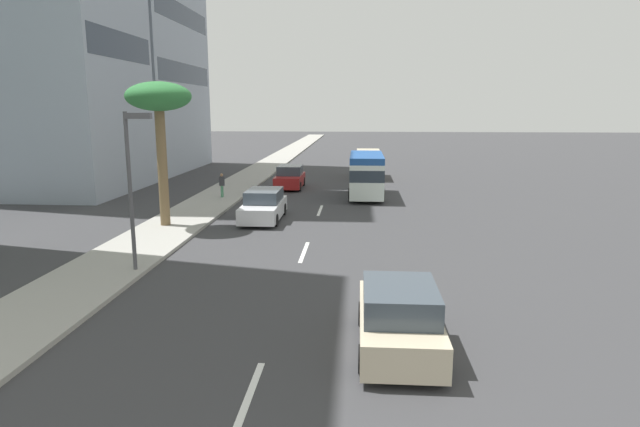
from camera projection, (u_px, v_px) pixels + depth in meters
name	position (u px, v px, depth m)	size (l,w,h in m)	color
ground_plane	(326.00, 195.00, 36.44)	(198.00, 198.00, 0.00)	#38383A
sidewalk_right	(225.00, 193.00, 36.92)	(162.00, 3.27, 0.15)	#9E9B93
lane_stripe_near	(247.00, 400.00, 10.90)	(3.20, 0.16, 0.01)	silver
lane_stripe_mid	(304.00, 252.00, 22.10)	(3.20, 0.16, 0.01)	silver
lane_stripe_far	(320.00, 210.00, 31.06)	(3.20, 0.16, 0.01)	silver
car_lead	(290.00, 178.00, 39.59)	(4.29, 1.93, 1.66)	#A51E1E
car_second	(264.00, 206.00, 28.30)	(4.76, 1.94, 1.60)	silver
minibus_third	(366.00, 174.00, 35.49)	(6.37, 2.27, 2.83)	silver
van_fourth	(368.00, 162.00, 45.10)	(5.03, 2.07, 2.31)	beige
car_fifth	(399.00, 318.00, 13.12)	(4.36, 1.96, 1.66)	beige
pedestrian_near_lamp	(222.00, 184.00, 34.66)	(0.33, 0.38, 1.53)	#4C8C66
palm_tree	(159.00, 103.00, 25.43)	(3.08, 3.08, 6.90)	brown
street_lamp	(132.00, 171.00, 18.56)	(0.24, 0.97, 5.56)	#4C4C51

